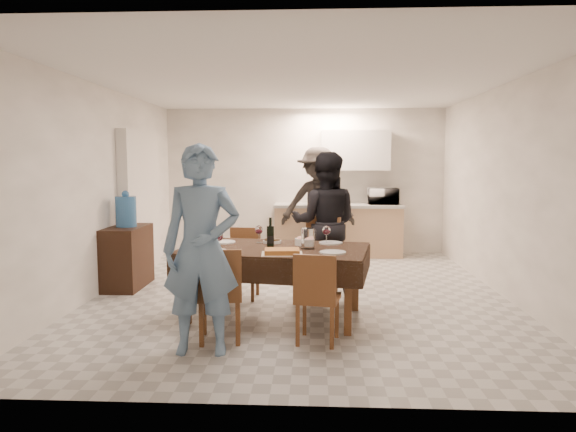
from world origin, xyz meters
The scene contains 33 objects.
floor centered at (0.00, 0.00, 0.00)m, with size 5.00×6.00×0.02m, color #BAB9B4.
ceiling centered at (0.00, 0.00, 2.60)m, with size 5.00×6.00×0.02m, color white.
wall_back centered at (0.00, 3.00, 1.30)m, with size 5.00×0.02×2.60m, color white.
wall_front centered at (0.00, -3.00, 1.30)m, with size 5.00×0.02×2.60m, color white.
wall_left centered at (-2.50, 0.00, 1.30)m, with size 0.02×6.00×2.60m, color white.
wall_right centered at (2.50, 0.00, 1.30)m, with size 0.02×6.00×2.60m, color white.
stub_partition centered at (-2.42, 1.20, 1.05)m, with size 0.15×1.40×2.10m, color silver.
kitchen_base_cabinet centered at (0.60, 2.68, 0.43)m, with size 2.20×0.60×0.86m, color tan.
kitchen_worktop centered at (0.60, 2.68, 0.89)m, with size 2.24×0.64×0.05m, color #B1B1AC.
upper_cabinet centered at (0.90, 2.82, 1.85)m, with size 1.20×0.34×0.70m, color silver.
dining_table centered at (-0.24, -0.99, 0.71)m, with size 2.07×1.42×0.75m.
chair_near_left centered at (-0.69, -1.83, 0.54)m, with size 0.45×0.45×0.48m.
chair_near_right centered at (0.21, -1.82, 0.51)m, with size 0.45×0.45×0.45m.
chair_far_left centered at (-0.69, -0.32, 0.51)m, with size 0.41×0.41×0.45m.
chair_far_right centered at (0.21, -0.33, 0.60)m, with size 0.58×0.60×0.53m.
console centered at (-2.28, 0.22, 0.40)m, with size 0.44×0.87×0.80m, color black.
water_jug centered at (-2.28, 0.22, 1.00)m, with size 0.27×0.27×0.40m, color #3875B5.
wine_bottle centered at (-0.29, -0.94, 0.91)m, with size 0.08×0.08×0.31m, color black, non-canonical shape.
water_pitcher centered at (0.11, -1.04, 0.86)m, with size 0.14×0.14×0.21m, color white.
savoury_tart centered at (-0.14, -1.37, 0.77)m, with size 0.40×0.30×0.05m, color #B97C36.
salad_bowl centered at (0.06, -0.81, 0.79)m, with size 0.19×0.19×0.07m, color white.
mushroom_dish centered at (-0.29, -0.71, 0.76)m, with size 0.19×0.19×0.03m, color white.
wine_glass_a centered at (-0.79, -1.24, 0.85)m, with size 0.09×0.09×0.21m, color white, non-canonical shape.
wine_glass_b centered at (0.31, -0.74, 0.85)m, with size 0.09×0.09×0.21m, color white, non-canonical shape.
wine_glass_c centered at (-0.44, -0.69, 0.85)m, with size 0.09×0.09×0.20m, color white, non-canonical shape.
plate_near_left centered at (-0.84, -1.29, 0.76)m, with size 0.29×0.29×0.02m, color white.
plate_near_right centered at (0.36, -1.29, 0.76)m, with size 0.26×0.26×0.02m, color white.
plate_far_left centered at (-0.84, -0.69, 0.76)m, with size 0.27×0.27×0.02m, color white.
plate_far_right centered at (0.36, -0.69, 0.76)m, with size 0.26×0.26×0.01m, color white.
microwave centered at (1.38, 2.68, 1.05)m, with size 0.51×0.35×0.28m, color silver.
person_near centered at (-0.79, -2.04, 0.90)m, with size 0.66×0.43×1.81m, color #6184A8.
person_far centered at (0.31, 0.06, 0.89)m, with size 0.86×0.67×1.77m, color black.
person_kitchen centered at (0.24, 2.23, 0.95)m, with size 1.22×0.70×1.89m, color black.
Camera 1 is at (0.16, -6.33, 1.65)m, focal length 32.00 mm.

